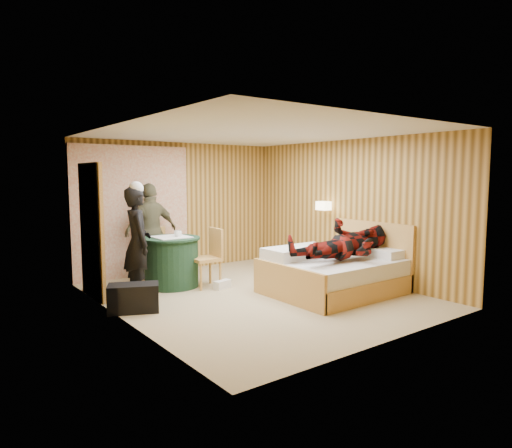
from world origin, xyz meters
TOP-DOWN VIEW (x-y plane):
  - floor at (0.00, 0.00)m, footprint 4.20×5.00m
  - ceiling at (0.00, 0.00)m, footprint 4.20×5.00m
  - wall_back at (0.00, 2.50)m, footprint 4.20×0.02m
  - wall_left at (-2.10, 0.00)m, footprint 0.02×5.00m
  - wall_right at (2.10, 0.00)m, footprint 0.02×5.00m
  - curtain at (-1.00, 2.43)m, footprint 2.20×0.08m
  - doorway at (-2.06, 1.40)m, footprint 0.06×0.90m
  - wall_lamp at (1.92, 0.45)m, footprint 0.26×0.24m
  - bed at (1.12, -0.59)m, footprint 2.00×1.57m
  - nightstand at (1.88, 0.31)m, footprint 0.38×0.52m
  - round_table at (-0.78, 1.30)m, footprint 0.96×0.96m
  - chair_far at (-0.76, 2.04)m, footprint 0.54×0.54m
  - chair_near at (-0.26, 0.92)m, footprint 0.47×0.47m
  - duffel_bag at (-1.85, 0.31)m, footprint 0.76×0.61m
  - sneaker_left at (-0.72, 1.07)m, footprint 0.32×0.19m
  - sneaker_right at (-0.18, 0.66)m, footprint 0.33×0.20m
  - woman_standing at (-1.52, 0.93)m, footprint 0.50×0.68m
  - man_at_table at (-0.78, 2.10)m, footprint 1.05×0.52m
  - man_on_bed at (1.15, -0.82)m, footprint 0.86×0.67m
  - book_lower at (1.88, 0.26)m, footprint 0.25×0.28m
  - book_upper at (1.88, 0.26)m, footprint 0.24×0.27m
  - cup_nightstand at (1.88, 0.44)m, footprint 0.13×0.13m
  - cup_table at (-0.68, 1.25)m, footprint 0.13×0.13m

SIDE VIEW (x-z plane):
  - floor at x=0.00m, z-range -0.01..0.01m
  - sneaker_left at x=-0.72m, z-range 0.00..0.13m
  - sneaker_right at x=-0.18m, z-range 0.00..0.14m
  - duffel_bag at x=-1.85m, z-range 0.00..0.38m
  - nightstand at x=1.88m, z-range 0.01..0.51m
  - bed at x=1.12m, z-range -0.23..0.85m
  - round_table at x=-0.78m, z-range 0.00..0.85m
  - book_lower at x=1.88m, z-range 0.50..0.52m
  - book_upper at x=1.88m, z-range 0.52..0.54m
  - chair_far at x=-0.76m, z-range 0.07..1.00m
  - cup_nightstand at x=1.88m, z-range 0.50..0.59m
  - chair_near at x=-0.26m, z-range 0.08..1.06m
  - woman_standing at x=-1.52m, z-range 0.00..1.69m
  - man_at_table at x=-0.78m, z-range 0.00..1.72m
  - cup_table at x=-0.68m, z-range 0.85..0.94m
  - man_on_bed at x=1.15m, z-range 0.08..1.85m
  - doorway at x=-2.06m, z-range 0.00..2.05m
  - curtain at x=-1.00m, z-range 0.00..2.40m
  - wall_back at x=0.00m, z-range 0.00..2.50m
  - wall_left at x=-2.10m, z-range 0.00..2.50m
  - wall_right at x=2.10m, z-range 0.00..2.50m
  - wall_lamp at x=1.92m, z-range 1.22..1.38m
  - ceiling at x=0.00m, z-range 2.50..2.50m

